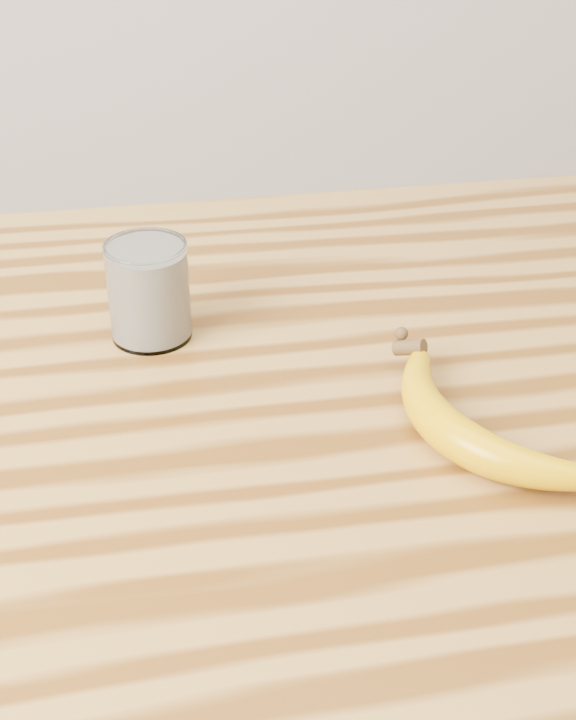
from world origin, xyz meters
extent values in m
cube|color=olive|center=(0.00, 0.00, 0.88)|extent=(1.20, 0.80, 0.04)
cylinder|color=brown|center=(0.54, 0.34, 0.43)|extent=(0.06, 0.06, 0.86)
cylinder|color=white|center=(0.00, 0.09, 0.95)|extent=(0.07, 0.07, 0.09)
torus|color=white|center=(0.00, 0.09, 0.99)|extent=(0.07, 0.07, 0.00)
cylinder|color=beige|center=(0.00, 0.09, 0.94)|extent=(0.07, 0.07, 0.08)
camera|label=1|loc=(-0.01, -0.73, 1.38)|focal=50.00mm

